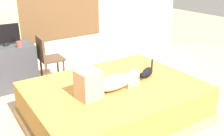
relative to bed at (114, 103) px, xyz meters
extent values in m
plane|color=tan|center=(0.01, -0.13, -0.26)|extent=(16.00, 16.00, 0.00)
cube|color=brown|center=(0.25, 2.16, 1.06)|extent=(1.62, 0.02, 1.38)
cube|color=white|center=(0.25, 2.15, 1.06)|extent=(1.54, 0.02, 1.30)
cube|color=#997A56|center=(0.00, 0.00, -0.19)|extent=(2.21, 1.65, 0.14)
cube|color=olive|center=(0.00, 0.00, 0.07)|extent=(2.14, 1.61, 0.38)
ellipsoid|color=#CCB299|center=(-0.06, -0.08, 0.35)|extent=(0.59, 0.33, 0.17)
sphere|color=tan|center=(0.28, -0.04, 0.35)|extent=(0.17, 0.17, 0.17)
cube|color=tan|center=(-0.44, -0.13, 0.43)|extent=(0.29, 0.27, 0.34)
cube|color=tan|center=(0.16, -0.05, 0.30)|extent=(0.23, 0.30, 0.08)
ellipsoid|color=black|center=(0.54, -0.02, 0.33)|extent=(0.28, 0.21, 0.13)
sphere|color=black|center=(0.40, -0.09, 0.34)|extent=(0.08, 0.08, 0.08)
cylinder|color=black|center=(0.67, 0.04, 0.39)|extent=(0.03, 0.03, 0.16)
cube|color=#38383D|center=(-0.94, 1.82, 0.11)|extent=(0.90, 0.56, 0.74)
cylinder|color=black|center=(-0.90, 1.82, 0.51)|extent=(0.10, 0.10, 0.05)
cube|color=black|center=(-0.90, 1.82, 0.68)|extent=(0.48, 0.04, 0.30)
cylinder|color=#B23D38|center=(-0.73, 1.62, 0.53)|extent=(0.08, 0.08, 0.10)
cylinder|color=#4C3828|center=(-0.08, 1.73, -0.04)|extent=(0.04, 0.04, 0.44)
cylinder|color=#4C3828|center=(-0.09, 1.43, -0.04)|extent=(0.04, 0.04, 0.44)
cylinder|color=#4C3828|center=(-0.38, 1.74, -0.04)|extent=(0.04, 0.04, 0.44)
cylinder|color=#4C3828|center=(-0.39, 1.44, -0.04)|extent=(0.04, 0.04, 0.44)
cube|color=#4C3828|center=(-0.24, 1.59, 0.20)|extent=(0.39, 0.39, 0.04)
cube|color=#4C3828|center=(-0.41, 1.59, 0.41)|extent=(0.05, 0.38, 0.38)
cube|color=#ADCC75|center=(-0.80, 2.10, 0.98)|extent=(0.44, 0.06, 2.48)
camera|label=1|loc=(-1.69, -2.51, 1.69)|focal=41.63mm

